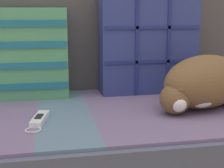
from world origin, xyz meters
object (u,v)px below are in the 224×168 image
(throw_pillow_striped, at_px, (17,54))
(couch, at_px, (112,162))
(throw_pillow_quilted, at_px, (148,43))
(game_remote_near, at_px, (39,119))
(sleeping_cat, at_px, (203,83))

(throw_pillow_striped, bearing_deg, couch, -29.68)
(throw_pillow_quilted, bearing_deg, couch, -134.22)
(throw_pillow_quilted, height_order, game_remote_near, throw_pillow_quilted)
(couch, height_order, throw_pillow_striped, throw_pillow_striped)
(throw_pillow_striped, relative_size, game_remote_near, 2.12)
(sleeping_cat, bearing_deg, couch, 164.02)
(throw_pillow_quilted, distance_m, sleeping_cat, 0.34)
(sleeping_cat, bearing_deg, throw_pillow_quilted, 112.57)
(throw_pillow_quilted, relative_size, game_remote_near, 2.24)
(throw_pillow_striped, height_order, game_remote_near, throw_pillow_striped)
(throw_pillow_quilted, distance_m, game_remote_near, 0.60)
(throw_pillow_quilted, xyz_separation_m, sleeping_cat, (0.12, -0.29, -0.12))
(couch, xyz_separation_m, sleeping_cat, (0.31, -0.09, 0.32))
(couch, xyz_separation_m, game_remote_near, (-0.27, -0.14, 0.23))
(sleeping_cat, bearing_deg, throw_pillow_striped, 156.47)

